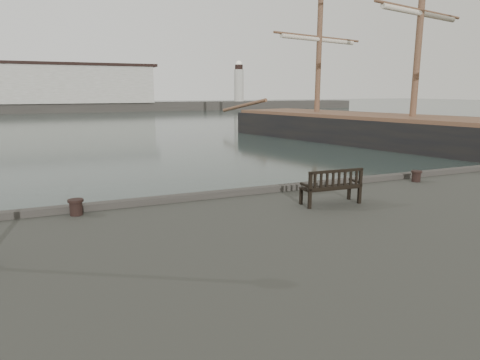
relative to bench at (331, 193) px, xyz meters
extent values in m
plane|color=black|center=(-0.74, 2.15, -1.87)|extent=(400.00, 400.00, 0.00)
cube|color=#383530|center=(-0.74, 94.15, -0.87)|extent=(140.00, 8.00, 2.00)
cube|color=#BBB8AE|center=(-8.74, 94.15, 4.13)|extent=(46.00, 9.00, 8.00)
cube|color=black|center=(-8.74, 94.15, 8.43)|extent=(48.00, 9.50, 0.60)
cylinder|color=#BBB8AE|center=(37.26, 94.15, 4.13)|extent=(2.40, 2.40, 8.00)
sphere|color=silver|center=(37.26, 94.15, 9.53)|extent=(1.61, 1.61, 1.61)
cube|color=black|center=(0.00, 0.03, 0.15)|extent=(1.72, 0.65, 0.04)
cube|color=black|center=(-0.01, -0.22, 0.41)|extent=(1.70, 0.14, 0.51)
cube|color=black|center=(0.00, 0.03, -0.08)|extent=(1.61, 0.57, 0.47)
cylinder|color=black|center=(-6.59, 1.65, -0.11)|extent=(0.40, 0.40, 0.41)
cylinder|color=black|center=(4.50, 1.35, -0.12)|extent=(0.43, 0.43, 0.38)
cube|color=black|center=(20.46, 17.69, -1.49)|extent=(16.84, 38.66, 3.80)
cube|color=brown|center=(20.46, 17.69, 0.56)|extent=(16.29, 37.83, 0.30)
cylinder|color=brown|center=(17.80, 27.99, 11.26)|extent=(0.53, 0.53, 21.72)
camera|label=1|loc=(-6.88, -9.63, 2.79)|focal=32.00mm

